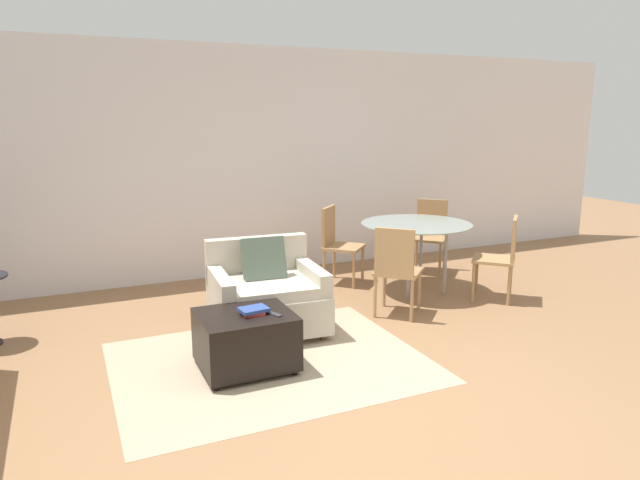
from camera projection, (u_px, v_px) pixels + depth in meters
name	position (u px, v px, depth m)	size (l,w,h in m)	color
ground_plane	(363.00, 402.00, 3.92)	(20.00, 20.00, 0.00)	#936B47
wall_back	(222.00, 164.00, 6.79)	(12.00, 0.06, 2.75)	white
area_rug	(270.00, 362.00, 4.55)	(2.40, 1.90, 0.01)	tan
armchair	(266.00, 296.00, 5.16)	(1.02, 0.92, 0.86)	beige
ottoman	(246.00, 339.00, 4.39)	(0.71, 0.62, 0.45)	black
book_stack	(253.00, 311.00, 4.33)	(0.23, 0.18, 0.05)	#B72D28
tv_remote_primary	(263.00, 305.00, 4.54)	(0.05, 0.14, 0.01)	black
tv_remote_secondary	(273.00, 314.00, 4.33)	(0.10, 0.16, 0.01)	#333338
dining_table	(416.00, 230.00, 6.30)	(1.22, 1.22, 0.77)	#8C9E99
dining_chair_near_left	(396.00, 266.00, 5.49)	(0.59, 0.59, 0.90)	tan
dining_chair_near_right	(503.00, 253.00, 6.02)	(0.59, 0.59, 0.90)	tan
dining_chair_far_left	(337.00, 240.00, 6.66)	(0.59, 0.59, 0.90)	tan
dining_chair_far_right	(430.00, 231.00, 7.19)	(0.59, 0.59, 0.90)	tan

